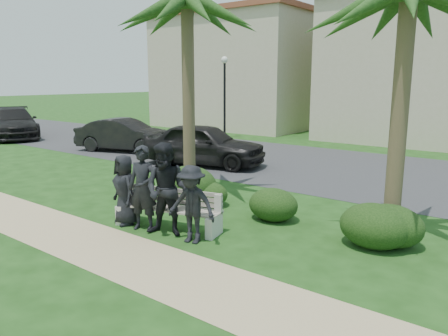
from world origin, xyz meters
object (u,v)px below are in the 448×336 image
(man_c, at_px, (167,190))
(car_a, at_px, (204,144))
(car_b, at_px, (125,135))
(park_bench, at_px, (169,212))
(street_lamp, at_px, (225,83))
(car_c, at_px, (14,123))
(palm_left, at_px, (187,2))
(man_a, at_px, (125,190))
(man_d, at_px, (192,204))
(man_b, at_px, (143,188))

(man_c, relative_size, car_a, 0.42)
(car_b, bearing_deg, park_bench, -143.85)
(street_lamp, bearing_deg, car_c, -143.40)
(palm_left, bearing_deg, car_c, 168.39)
(man_a, relative_size, man_d, 1.01)
(street_lamp, height_order, palm_left, palm_left)
(park_bench, distance_m, car_b, 10.68)
(man_a, xyz_separation_m, car_a, (-2.97, 6.16, 0.00))
(car_a, distance_m, car_c, 13.18)
(park_bench, bearing_deg, palm_left, 108.54)
(man_c, relative_size, palm_left, 0.32)
(man_c, relative_size, car_b, 0.44)
(man_a, bearing_deg, palm_left, 116.73)
(man_c, relative_size, car_c, 0.34)
(man_b, xyz_separation_m, man_c, (0.63, 0.07, 0.05))
(street_lamp, relative_size, car_a, 0.95)
(street_lamp, xyz_separation_m, man_a, (6.98, -12.63, -2.18))
(street_lamp, xyz_separation_m, car_c, (-9.17, -6.81, -2.15))
(man_d, distance_m, car_c, 18.93)
(man_a, xyz_separation_m, car_b, (-7.78, 6.49, -0.06))
(car_a, bearing_deg, street_lamp, 16.93)
(street_lamp, xyz_separation_m, car_b, (-0.79, -6.14, -2.23))
(man_b, distance_m, car_b, 10.60)
(man_b, xyz_separation_m, car_c, (-16.75, 5.82, -0.10))
(man_d, bearing_deg, man_b, 170.19)
(man_b, distance_m, car_c, 17.73)
(man_a, height_order, palm_left, palm_left)
(car_a, bearing_deg, man_d, -156.29)
(park_bench, relative_size, man_d, 1.60)
(park_bench, bearing_deg, man_d, -32.12)
(street_lamp, distance_m, car_c, 11.62)
(man_c, bearing_deg, palm_left, 103.74)
(street_lamp, height_order, car_a, street_lamp)
(man_c, bearing_deg, car_b, 124.76)
(street_lamp, distance_m, car_a, 7.92)
(park_bench, bearing_deg, car_c, 148.47)
(man_d, relative_size, car_b, 0.35)
(man_d, height_order, palm_left, palm_left)
(man_a, relative_size, man_c, 0.81)
(park_bench, height_order, man_a, man_a)
(park_bench, relative_size, man_a, 1.59)
(man_b, bearing_deg, man_d, -15.40)
(park_bench, bearing_deg, street_lamp, 109.09)
(man_a, height_order, man_b, man_b)
(car_a, bearing_deg, park_bench, -160.64)
(man_b, bearing_deg, car_b, 123.94)
(park_bench, height_order, car_a, car_a)
(park_bench, distance_m, man_c, 0.70)
(car_b, bearing_deg, man_a, -148.67)
(street_lamp, distance_m, man_d, 15.54)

